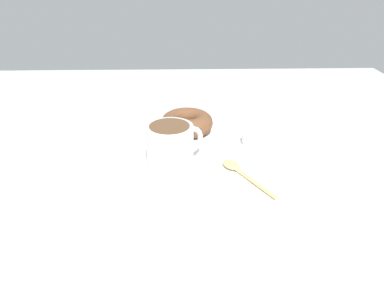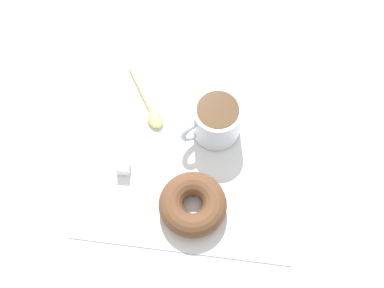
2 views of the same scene
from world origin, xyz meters
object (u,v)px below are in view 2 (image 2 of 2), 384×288
at_px(donut, 193,205).
at_px(sugar_cube, 123,167).
at_px(spoon, 151,111).
at_px(coffee_cup, 216,120).

bearing_deg(donut, sugar_cube, -116.45).
bearing_deg(spoon, coffee_cup, 76.28).
distance_m(coffee_cup, spoon, 0.12).
bearing_deg(spoon, donut, 26.29).
xyz_separation_m(coffee_cup, donut, (0.13, -0.03, -0.02)).
relative_size(spoon, sugar_cube, 5.93).
height_order(coffee_cup, spoon, coffee_cup).
bearing_deg(spoon, sugar_cube, -17.65).
distance_m(coffee_cup, donut, 0.14).
bearing_deg(sugar_cube, donut, 63.55).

